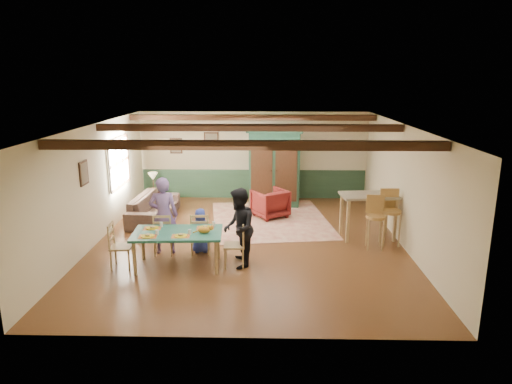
{
  "coord_description": "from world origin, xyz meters",
  "views": [
    {
      "loc": [
        0.41,
        -9.98,
        3.75
      ],
      "look_at": [
        0.17,
        0.21,
        1.15
      ],
      "focal_mm": 32.0,
      "sensor_mm": 36.0,
      "label": 1
    }
  ],
  "objects_px": {
    "person_man": "(164,215)",
    "bar_stool_left": "(375,223)",
    "cat": "(204,229)",
    "table_lamp": "(153,181)",
    "dining_chair_far_left": "(164,233)",
    "armchair": "(270,203)",
    "armoire": "(275,168)",
    "sofa": "(154,207)",
    "person_child": "(201,231)",
    "person_woman": "(239,228)",
    "counter_table": "(368,216)",
    "dining_chair_end_left": "(121,246)",
    "bar_stool_right": "(391,218)",
    "dining_table": "(178,250)",
    "end_table": "(154,199)",
    "dining_chair_far_right": "(200,233)",
    "dining_chair_end_right": "(234,244)"
  },
  "relations": [
    {
      "from": "person_man",
      "to": "bar_stool_left",
      "type": "xyz_separation_m",
      "value": [
        4.62,
        0.36,
        -0.25
      ]
    },
    {
      "from": "cat",
      "to": "table_lamp",
      "type": "relative_size",
      "value": 0.69
    },
    {
      "from": "dining_chair_far_left",
      "to": "bar_stool_left",
      "type": "height_order",
      "value": "bar_stool_left"
    },
    {
      "from": "armchair",
      "to": "bar_stool_left",
      "type": "relative_size",
      "value": 0.71
    },
    {
      "from": "armoire",
      "to": "sofa",
      "type": "height_order",
      "value": "armoire"
    },
    {
      "from": "person_child",
      "to": "person_woman",
      "type": "bearing_deg",
      "value": 136.74
    },
    {
      "from": "person_woman",
      "to": "person_child",
      "type": "height_order",
      "value": "person_woman"
    },
    {
      "from": "counter_table",
      "to": "dining_chair_end_left",
      "type": "bearing_deg",
      "value": -160.6
    },
    {
      "from": "person_woman",
      "to": "bar_stool_right",
      "type": "bearing_deg",
      "value": 107.65
    },
    {
      "from": "bar_stool_right",
      "to": "sofa",
      "type": "bearing_deg",
      "value": 161.3
    },
    {
      "from": "dining_chair_end_left",
      "to": "bar_stool_left",
      "type": "bearing_deg",
      "value": -80.8
    },
    {
      "from": "dining_chair_far_left",
      "to": "armchair",
      "type": "bearing_deg",
      "value": -133.45
    },
    {
      "from": "person_child",
      "to": "sofa",
      "type": "distance_m",
      "value": 2.83
    },
    {
      "from": "person_man",
      "to": "bar_stool_left",
      "type": "bearing_deg",
      "value": -178.93
    },
    {
      "from": "sofa",
      "to": "table_lamp",
      "type": "distance_m",
      "value": 1.15
    },
    {
      "from": "dining_chair_far_left",
      "to": "bar_stool_left",
      "type": "xyz_separation_m",
      "value": [
        4.62,
        0.44,
        0.13
      ]
    },
    {
      "from": "dining_table",
      "to": "cat",
      "type": "relative_size",
      "value": 5.0
    },
    {
      "from": "end_table",
      "to": "sofa",
      "type": "bearing_deg",
      "value": -76.73
    },
    {
      "from": "armchair",
      "to": "bar_stool_right",
      "type": "relative_size",
      "value": 0.66
    },
    {
      "from": "dining_chair_far_right",
      "to": "dining_chair_end_right",
      "type": "relative_size",
      "value": 1.0
    },
    {
      "from": "dining_table",
      "to": "armoire",
      "type": "bearing_deg",
      "value": 66.45
    },
    {
      "from": "dining_chair_end_left",
      "to": "person_man",
      "type": "xyz_separation_m",
      "value": [
        0.69,
        0.82,
        0.38
      ]
    },
    {
      "from": "table_lamp",
      "to": "bar_stool_left",
      "type": "xyz_separation_m",
      "value": [
        5.68,
        -3.04,
        -0.21
      ]
    },
    {
      "from": "person_man",
      "to": "counter_table",
      "type": "bearing_deg",
      "value": -170.67
    },
    {
      "from": "dining_table",
      "to": "end_table",
      "type": "xyz_separation_m",
      "value": [
        -1.49,
        4.16,
        -0.09
      ]
    },
    {
      "from": "dining_chair_end_left",
      "to": "sofa",
      "type": "distance_m",
      "value": 3.21
    },
    {
      "from": "dining_chair_end_left",
      "to": "counter_table",
      "type": "xyz_separation_m",
      "value": [
        5.29,
        1.86,
        0.07
      ]
    },
    {
      "from": "dining_chair_far_left",
      "to": "counter_table",
      "type": "relative_size",
      "value": 0.72
    },
    {
      "from": "dining_table",
      "to": "end_table",
      "type": "relative_size",
      "value": 3.18
    },
    {
      "from": "person_man",
      "to": "table_lamp",
      "type": "height_order",
      "value": "person_man"
    },
    {
      "from": "dining_chair_end_left",
      "to": "dining_chair_far_right",
      "type": "bearing_deg",
      "value": -65.08
    },
    {
      "from": "bar_stool_right",
      "to": "dining_chair_far_left",
      "type": "bearing_deg",
      "value": -174.02
    },
    {
      "from": "cat",
      "to": "counter_table",
      "type": "relative_size",
      "value": 0.27
    },
    {
      "from": "dining_chair_end_left",
      "to": "table_lamp",
      "type": "distance_m",
      "value": 4.25
    },
    {
      "from": "cat",
      "to": "dining_table",
      "type": "bearing_deg",
      "value": 169.7
    },
    {
      "from": "sofa",
      "to": "cat",
      "type": "bearing_deg",
      "value": -147.29
    },
    {
      "from": "dining_chair_far_right",
      "to": "bar_stool_right",
      "type": "xyz_separation_m",
      "value": [
        4.23,
        0.64,
        0.17
      ]
    },
    {
      "from": "dining_chair_end_left",
      "to": "bar_stool_left",
      "type": "distance_m",
      "value": 5.44
    },
    {
      "from": "sofa",
      "to": "armchair",
      "type": "bearing_deg",
      "value": -81.49
    },
    {
      "from": "dining_table",
      "to": "person_woman",
      "type": "height_order",
      "value": "person_woman"
    },
    {
      "from": "dining_chair_end_left",
      "to": "dining_chair_end_right",
      "type": "height_order",
      "value": "same"
    },
    {
      "from": "cat",
      "to": "dining_chair_end_left",
      "type": "bearing_deg",
      "value": 176.63
    },
    {
      "from": "bar_stool_left",
      "to": "armoire",
      "type": "bearing_deg",
      "value": 126.91
    },
    {
      "from": "dining_chair_far_left",
      "to": "sofa",
      "type": "relative_size",
      "value": 0.41
    },
    {
      "from": "bar_stool_left",
      "to": "person_woman",
      "type": "bearing_deg",
      "value": -155.62
    },
    {
      "from": "armoire",
      "to": "bar_stool_right",
      "type": "distance_m",
      "value": 4.17
    },
    {
      "from": "dining_chair_end_left",
      "to": "dining_table",
      "type": "bearing_deg",
      "value": -90.0
    },
    {
      "from": "dining_chair_far_left",
      "to": "sofa",
      "type": "height_order",
      "value": "dining_chair_far_left"
    },
    {
      "from": "person_woman",
      "to": "armoire",
      "type": "distance_m",
      "value": 4.61
    },
    {
      "from": "armoire",
      "to": "sofa",
      "type": "distance_m",
      "value": 3.67
    }
  ]
}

